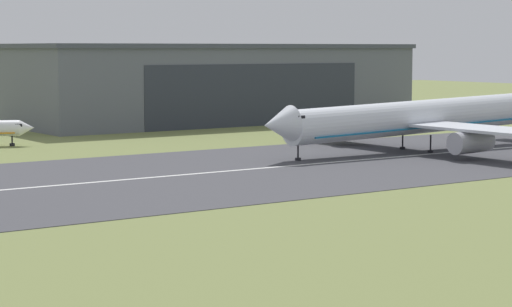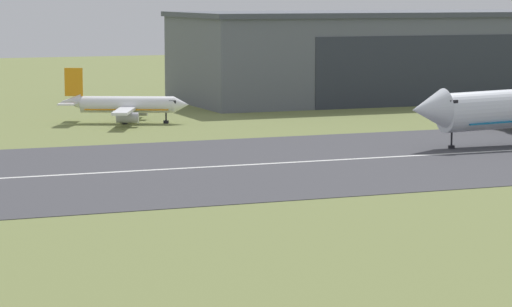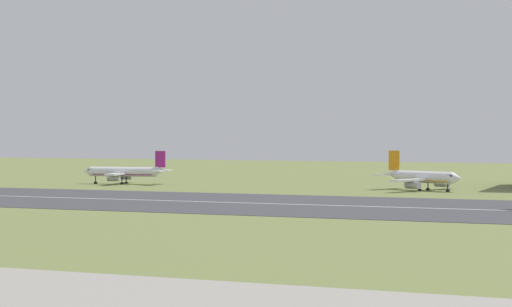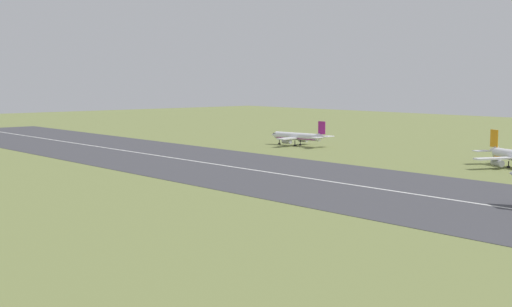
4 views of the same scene
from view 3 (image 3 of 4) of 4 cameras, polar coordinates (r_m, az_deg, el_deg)
The scene contains 5 objects.
ground_plane at distance 118.93m, azimuth -13.01°, elevation -4.80°, with size 623.41×623.41×0.00m, color olive.
runway_strip at distance 174.79m, azimuth -0.90°, elevation -2.84°, with size 383.41×48.30×0.06m, color #3D3D42.
runway_centreline at distance 174.79m, azimuth -0.90°, elevation -2.83°, with size 345.07×0.70×0.01m, color silver.
airplane_parked_west at distance 240.92m, azimuth -7.52°, elevation -1.07°, with size 21.88×16.53×7.98m.
airplane_parked_centre at distance 215.47m, azimuth 9.54°, elevation -1.37°, with size 20.08×20.77×8.41m.
Camera 3 is at (67.96, -33.05, 12.40)m, focal length 70.00 mm.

